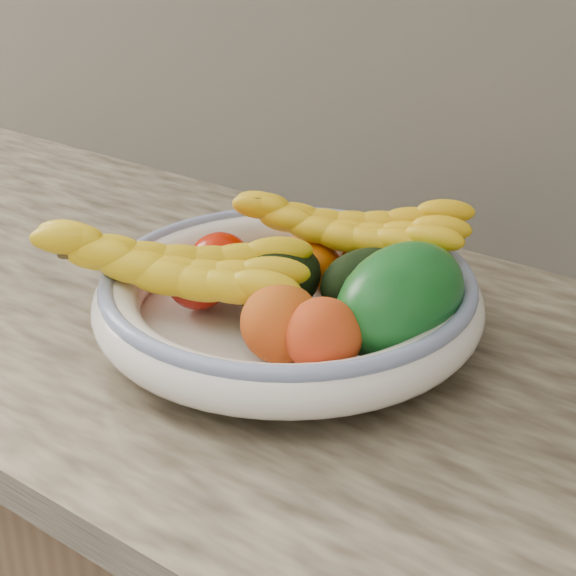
{
  "coord_description": "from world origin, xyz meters",
  "views": [
    {
      "loc": [
        0.47,
        1.02,
        1.35
      ],
      "look_at": [
        0.0,
        1.66,
        0.96
      ],
      "focal_mm": 55.0,
      "sensor_mm": 36.0,
      "label": 1
    }
  ],
  "objects_px": {
    "green_mango": "(401,300)",
    "banana_bunch_front": "(170,273)",
    "banana_bunch_back": "(347,234)",
    "fruit_bowl": "(288,298)"
  },
  "relations": [
    {
      "from": "banana_bunch_back",
      "to": "green_mango",
      "type": "bearing_deg",
      "value": -54.4
    },
    {
      "from": "fruit_bowl",
      "to": "banana_bunch_back",
      "type": "height_order",
      "value": "banana_bunch_back"
    },
    {
      "from": "green_mango",
      "to": "banana_bunch_front",
      "type": "distance_m",
      "value": 0.23
    },
    {
      "from": "banana_bunch_back",
      "to": "banana_bunch_front",
      "type": "distance_m",
      "value": 0.2
    },
    {
      "from": "banana_bunch_front",
      "to": "banana_bunch_back",
      "type": "bearing_deg",
      "value": 33.09
    },
    {
      "from": "green_mango",
      "to": "fruit_bowl",
      "type": "bearing_deg",
      "value": -167.72
    },
    {
      "from": "green_mango",
      "to": "banana_bunch_front",
      "type": "height_order",
      "value": "green_mango"
    },
    {
      "from": "fruit_bowl",
      "to": "banana_bunch_back",
      "type": "xyz_separation_m",
      "value": [
        0.01,
        0.09,
        0.04
      ]
    },
    {
      "from": "green_mango",
      "to": "banana_bunch_back",
      "type": "xyz_separation_m",
      "value": [
        -0.11,
        0.08,
        0.01
      ]
    },
    {
      "from": "green_mango",
      "to": "banana_bunch_back",
      "type": "bearing_deg",
      "value": 149.28
    }
  ]
}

